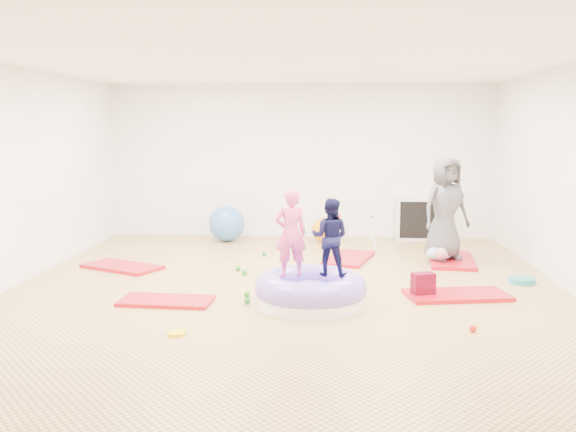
{
  "coord_description": "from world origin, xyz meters",
  "views": [
    {
      "loc": [
        0.53,
        -7.78,
        2.04
      ],
      "look_at": [
        0.0,
        0.3,
        0.9
      ],
      "focal_mm": 40.0,
      "sensor_mm": 36.0,
      "label": 1
    }
  ],
  "objects": [
    {
      "name": "room",
      "position": [
        0.0,
        0.0,
        1.4
      ],
      "size": [
        7.01,
        8.01,
        2.81
      ],
      "color": "#D3B55E",
      "rests_on": "ground"
    },
    {
      "name": "child_pink",
      "position": [
        0.09,
        -0.59,
        0.88
      ],
      "size": [
        0.41,
        0.32,
        1.01
      ],
      "primitive_type": "imported",
      "rotation": [
        0.0,
        0.0,
        3.39
      ],
      "color": "#E4458A",
      "rests_on": "inflatable_cushion"
    },
    {
      "name": "child_navy",
      "position": [
        0.54,
        -0.51,
        0.82
      ],
      "size": [
        0.5,
        0.42,
        0.9
      ],
      "primitive_type": "imported",
      "rotation": [
        0.0,
        0.0,
        2.94
      ],
      "color": "black",
      "rests_on": "inflatable_cushion"
    },
    {
      "name": "yellow_toy",
      "position": [
        -0.97,
        -1.78,
        0.01
      ],
      "size": [
        0.19,
        0.19,
        0.03
      ],
      "primitive_type": "cylinder",
      "color": "#FEDC04",
      "rests_on": "ground"
    },
    {
      "name": "cube_shelf",
      "position": [
        2.11,
        3.79,
        0.38
      ],
      "size": [
        0.76,
        0.38,
        0.76
      ],
      "color": "silver",
      "rests_on": "ground"
    },
    {
      "name": "gym_mat_mid_left",
      "position": [
        -2.45,
        1.1,
        0.02
      ],
      "size": [
        1.27,
        1.02,
        0.05
      ],
      "primitive_type": "cube",
      "rotation": [
        0.0,
        0.0,
        -0.46
      ],
      "color": "red",
      "rests_on": "ground"
    },
    {
      "name": "adult_caregiver",
      "position": [
        2.26,
        1.84,
        0.82
      ],
      "size": [
        0.89,
        0.76,
        1.54
      ],
      "primitive_type": "imported",
      "rotation": [
        0.0,
        0.0,
        0.44
      ],
      "color": "#494A51",
      "rests_on": "gym_mat_rear_right"
    },
    {
      "name": "backpack",
      "position": [
        1.65,
        -0.22,
        0.15
      ],
      "size": [
        0.3,
        0.23,
        0.3
      ],
      "primitive_type": "cube",
      "rotation": [
        0.0,
        0.0,
        0.32
      ],
      "color": "#AF022A",
      "rests_on": "ground"
    },
    {
      "name": "infant",
      "position": [
        2.16,
        1.68,
        0.17
      ],
      "size": [
        0.38,
        0.38,
        0.22
      ],
      "color": "#8FBCDB",
      "rests_on": "gym_mat_rear_right"
    },
    {
      "name": "gym_mat_rear_right",
      "position": [
        2.38,
        1.87,
        0.03
      ],
      "size": [
        0.79,
        1.35,
        0.05
      ],
      "primitive_type": "cube",
      "rotation": [
        0.0,
        0.0,
        1.45
      ],
      "color": "red",
      "rests_on": "ground"
    },
    {
      "name": "gym_mat_right",
      "position": [
        2.07,
        -0.17,
        0.03
      ],
      "size": [
        1.29,
        0.8,
        0.05
      ],
      "primitive_type": "cube",
      "rotation": [
        0.0,
        0.0,
        0.17
      ],
      "color": "red",
      "rests_on": "ground"
    },
    {
      "name": "exercise_ball_blue",
      "position": [
        -1.3,
        3.38,
        0.32
      ],
      "size": [
        0.64,
        0.64,
        0.64
      ],
      "primitive_type": "sphere",
      "color": "#3973CC",
      "rests_on": "ground"
    },
    {
      "name": "exercise_ball_orange",
      "position": [
        0.43,
        3.42,
        0.21
      ],
      "size": [
        0.43,
        0.43,
        0.43
      ],
      "primitive_type": "sphere",
      "color": "orange",
      "rests_on": "ground"
    },
    {
      "name": "infant_play_gym",
      "position": [
        0.96,
        2.89,
        0.37
      ],
      "size": [
        0.73,
        0.69,
        0.56
      ],
      "rotation": [
        0.0,
        0.0,
        0.29
      ],
      "color": "silver",
      "rests_on": "ground"
    },
    {
      "name": "ball_pit_balls",
      "position": [
        -0.13,
        0.25,
        0.04
      ],
      "size": [
        2.81,
        3.7,
        0.07
      ],
      "color": "#1A7C20",
      "rests_on": "ground"
    },
    {
      "name": "inflatable_cushion",
      "position": [
        0.32,
        -0.62,
        0.16
      ],
      "size": [
        1.29,
        1.29,
        0.41
      ],
      "rotation": [
        0.0,
        0.0,
        -0.12
      ],
      "color": "white",
      "rests_on": "ground"
    },
    {
      "name": "gym_mat_center_back",
      "position": [
        0.83,
        1.91,
        0.02
      ],
      "size": [
        0.87,
        1.28,
        0.05
      ],
      "primitive_type": "cube",
      "rotation": [
        0.0,
        0.0,
        1.3
      ],
      "color": "red",
      "rests_on": "ground"
    },
    {
      "name": "gym_mat_front_left",
      "position": [
        -1.36,
        -0.65,
        0.02
      ],
      "size": [
        1.09,
        0.59,
        0.04
      ],
      "primitive_type": "cube",
      "rotation": [
        0.0,
        0.0,
        -0.06
      ],
      "color": "red",
      "rests_on": "ground"
    },
    {
      "name": "balance_disc",
      "position": [
        3.05,
        0.58,
        0.04
      ],
      "size": [
        0.33,
        0.33,
        0.07
      ],
      "primitive_type": "cylinder",
      "color": "teal",
      "rests_on": "ground"
    }
  ]
}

